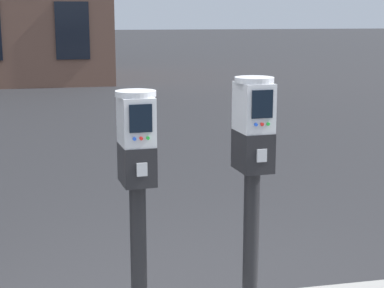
# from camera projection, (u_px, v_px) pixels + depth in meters

# --- Properties ---
(parking_meter_near_kerb) EXTENTS (0.23, 0.26, 1.42)m
(parking_meter_near_kerb) POSITION_uv_depth(u_px,v_px,m) (137.00, 172.00, 3.31)
(parking_meter_near_kerb) COLOR black
(parking_meter_near_kerb) RESTS_ON sidewalk_slab
(parking_meter_twin_adjacent) EXTENTS (0.23, 0.26, 1.47)m
(parking_meter_twin_adjacent) POSITION_uv_depth(u_px,v_px,m) (253.00, 159.00, 3.44)
(parking_meter_twin_adjacent) COLOR black
(parking_meter_twin_adjacent) RESTS_ON sidewalk_slab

